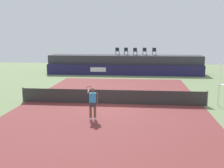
% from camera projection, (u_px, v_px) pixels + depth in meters
% --- Properties ---
extents(ground_plane, '(48.00, 48.00, 0.00)m').
position_uv_depth(ground_plane, '(116.00, 95.00, 22.03)').
color(ground_plane, '#6B7F51').
extents(court_inner, '(12.00, 22.00, 0.00)m').
position_uv_depth(court_inner, '(112.00, 104.00, 19.09)').
color(court_inner, maroon).
rests_on(court_inner, ground).
extents(sponsor_wall, '(18.00, 0.22, 1.20)m').
position_uv_depth(sponsor_wall, '(124.00, 70.00, 32.22)').
color(sponsor_wall, '#231E4C').
rests_on(sponsor_wall, ground).
extents(spectator_platform, '(18.00, 2.80, 2.20)m').
position_uv_depth(spectator_platform, '(125.00, 64.00, 33.90)').
color(spectator_platform, '#38383D').
rests_on(spectator_platform, ground).
extents(spectator_chair_far_left, '(0.47, 0.47, 0.89)m').
position_uv_depth(spectator_chair_far_left, '(117.00, 51.00, 33.87)').
color(spectator_chair_far_left, '#1E232D').
rests_on(spectator_chair_far_left, spectator_platform).
extents(spectator_chair_left, '(0.46, 0.46, 0.89)m').
position_uv_depth(spectator_chair_left, '(126.00, 51.00, 33.74)').
color(spectator_chair_left, '#1E232D').
rests_on(spectator_chair_left, spectator_platform).
extents(spectator_chair_center, '(0.48, 0.48, 0.89)m').
position_uv_depth(spectator_chair_center, '(135.00, 51.00, 33.20)').
color(spectator_chair_center, '#1E232D').
rests_on(spectator_chair_center, spectator_platform).
extents(spectator_chair_right, '(0.47, 0.47, 0.89)m').
position_uv_depth(spectator_chair_right, '(145.00, 51.00, 33.48)').
color(spectator_chair_right, '#1E232D').
rests_on(spectator_chair_right, spectator_platform).
extents(spectator_chair_far_right, '(0.48, 0.48, 0.89)m').
position_uv_depth(spectator_chair_far_right, '(154.00, 51.00, 33.34)').
color(spectator_chair_far_right, '#1E232D').
rests_on(spectator_chair_far_right, spectator_platform).
extents(umpire_chair, '(0.49, 0.49, 2.76)m').
position_uv_depth(umpire_chair, '(221.00, 82.00, 18.14)').
color(umpire_chair, white).
rests_on(umpire_chair, ground).
extents(tennis_net, '(12.40, 0.02, 0.95)m').
position_uv_depth(tennis_net, '(112.00, 97.00, 19.01)').
color(tennis_net, '#2D2D2D').
rests_on(tennis_net, ground).
extents(net_post_near, '(0.10, 0.10, 1.00)m').
position_uv_depth(net_post_near, '(23.00, 95.00, 19.61)').
color(net_post_near, '#4C4C51').
rests_on(net_post_near, ground).
extents(net_post_far, '(0.10, 0.10, 1.00)m').
position_uv_depth(net_post_far, '(207.00, 99.00, 18.39)').
color(net_post_far, '#4C4C51').
rests_on(net_post_far, ground).
extents(tennis_player, '(0.80, 1.12, 1.77)m').
position_uv_depth(tennis_player, '(93.00, 102.00, 15.43)').
color(tennis_player, white).
rests_on(tennis_player, court_inner).
extents(tennis_ball, '(0.07, 0.07, 0.07)m').
position_uv_depth(tennis_ball, '(122.00, 110.00, 17.46)').
color(tennis_ball, '#D8EA33').
rests_on(tennis_ball, court_inner).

